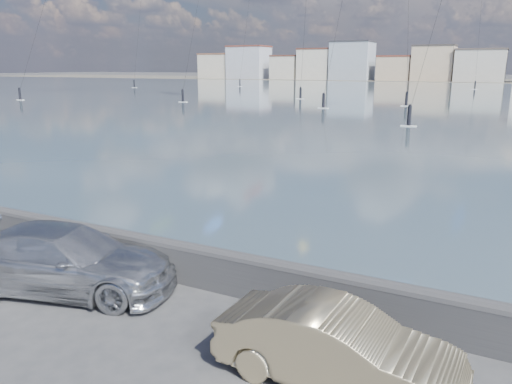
# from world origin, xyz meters

# --- Properties ---
(ground) EXTENTS (700.00, 700.00, 0.00)m
(ground) POSITION_xyz_m (0.00, 0.00, 0.00)
(ground) COLOR #333335
(ground) RESTS_ON ground
(bay_water) EXTENTS (500.00, 177.00, 0.00)m
(bay_water) POSITION_xyz_m (0.00, 91.50, 0.01)
(bay_water) COLOR #3B5161
(bay_water) RESTS_ON ground
(far_shore_strip) EXTENTS (500.00, 60.00, 0.00)m
(far_shore_strip) POSITION_xyz_m (0.00, 200.00, 0.01)
(far_shore_strip) COLOR #4C473D
(far_shore_strip) RESTS_ON ground
(seawall) EXTENTS (400.00, 0.36, 1.08)m
(seawall) POSITION_xyz_m (0.00, 2.70, 0.58)
(seawall) COLOR #28282B
(seawall) RESTS_ON ground
(far_buildings) EXTENTS (240.79, 13.26, 14.60)m
(far_buildings) POSITION_xyz_m (1.31, 186.00, 6.03)
(far_buildings) COLOR beige
(far_buildings) RESTS_ON ground
(car_silver) EXTENTS (5.80, 3.59, 1.57)m
(car_silver) POSITION_xyz_m (-2.63, 1.04, 0.78)
(car_silver) COLOR #B0B3B9
(car_silver) RESTS_ON ground
(car_champagne) EXTENTS (4.20, 1.54, 1.37)m
(car_champagne) POSITION_xyz_m (4.35, 0.50, 0.69)
(car_champagne) COLOR tan
(car_champagne) RESTS_ON ground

